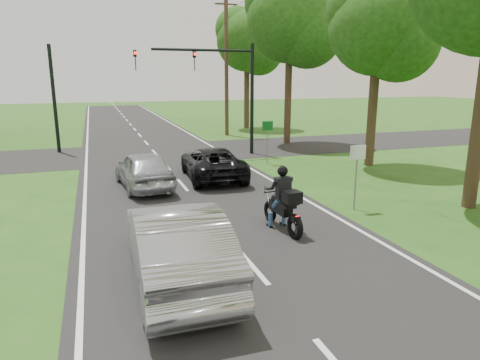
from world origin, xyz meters
name	(u,v)px	position (x,y,z in m)	size (l,w,h in m)	color
ground	(252,266)	(0.00, 0.00, 0.00)	(140.00, 140.00, 0.00)	#255016
road	(174,175)	(0.00, 10.00, 0.01)	(8.00, 100.00, 0.01)	black
cross_road	(155,153)	(0.00, 16.00, 0.01)	(60.00, 7.00, 0.01)	black
motorcycle_rider	(283,205)	(1.66, 1.93, 0.74)	(0.62, 2.19, 1.88)	black
dark_suv	(212,163)	(1.47, 8.80, 0.68)	(2.22, 4.82, 1.34)	black
silver_sedan	(176,243)	(-1.76, -0.13, 0.84)	(1.75, 5.03, 1.66)	#A2A2A7
silver_suv	(143,169)	(-1.50, 8.09, 0.74)	(1.72, 4.28, 1.46)	#A8ABB1
traffic_signal	(219,79)	(3.34, 14.00, 4.14)	(6.38, 0.44, 6.00)	black
signal_pole_far	(54,100)	(-5.20, 18.00, 3.00)	(0.20, 0.20, 6.00)	black
utility_pole_far	(226,65)	(6.20, 22.00, 5.08)	(1.60, 0.28, 10.00)	#523625
sign_white	(357,162)	(4.70, 2.98, 1.60)	(0.55, 0.07, 2.12)	slate
sign_green	(267,132)	(4.90, 10.98, 1.60)	(0.55, 0.07, 2.12)	slate
tree_row_c	(385,32)	(9.75, 8.80, 6.23)	(4.80, 4.65, 8.76)	#332316
tree_row_d	(296,24)	(9.10, 16.76, 7.43)	(5.76, 5.58, 10.45)	#332316
tree_row_e	(251,44)	(9.48, 25.78, 6.83)	(5.28, 5.12, 9.61)	#332316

